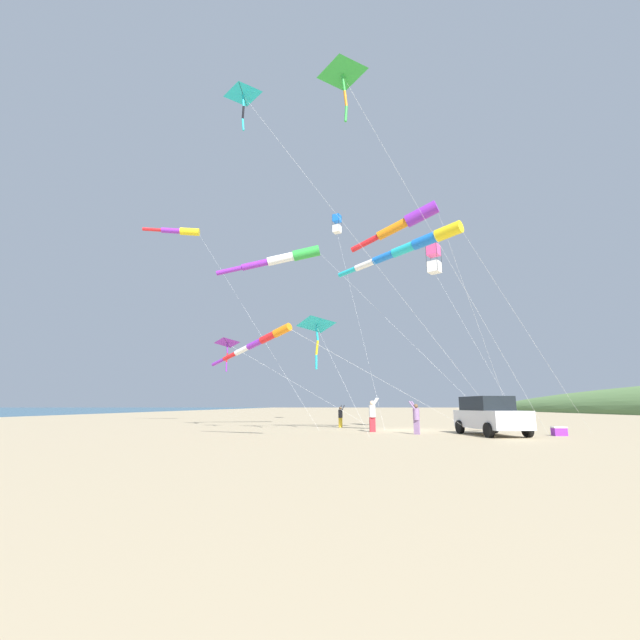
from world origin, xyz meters
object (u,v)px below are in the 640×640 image
Objects in this scene: kite_windsock_orange_high_right at (283,258)px; person_bystander_far at (416,416)px; kite_windsock_white_trailing at (411,247)px; kite_delta_long_streamer_left at (317,325)px; person_child_green_jacket at (490,416)px; person_child_grey_jacket at (341,415)px; kite_box_rainbow_low_near at (337,224)px; kite_delta_magenta_far_left at (343,76)px; kite_windsock_long_streamer_right at (260,342)px; kite_windsock_teal_far_right at (406,222)px; kite_delta_blue_topmost at (228,343)px; parked_car at (489,415)px; kite_box_red_high_left at (434,259)px; person_adult_flyer at (372,413)px; cooler_box at (559,431)px; kite_delta_checkered_midright at (244,96)px; kite_windsock_small_distant at (180,231)px.

person_bystander_far is at bearing -36.35° from kite_windsock_orange_high_right.
kite_windsock_white_trailing reaches higher than kite_delta_long_streamer_left.
person_bystander_far reaches higher than person_child_green_jacket.
person_child_grey_jacket is 0.08× the size of kite_box_rainbow_low_near.
kite_delta_magenta_far_left is 13.47m from kite_delta_long_streamer_left.
kite_windsock_long_streamer_right is 8.90m from kite_windsock_white_trailing.
kite_delta_blue_topmost is at bearing 152.32° from kite_windsock_teal_far_right.
kite_windsock_long_streamer_right is at bearing -157.94° from person_child_green_jacket.
parked_car is 9.44m from kite_box_red_high_left.
person_adult_flyer is at bearing -33.22° from kite_delta_long_streamer_left.
person_adult_flyer is 6.54m from person_child_green_jacket.
kite_windsock_orange_high_right is (-11.98, 3.17, 10.44)m from person_child_green_jacket.
parked_car is 0.61× the size of kite_delta_long_streamer_left.
kite_box_red_high_left is (3.88, 0.10, 8.91)m from person_adult_flyer.
person_child_grey_jacket is 6.30m from kite_delta_long_streamer_left.
kite_delta_long_streamer_left is 8.18m from kite_windsock_teal_far_right.
person_child_green_jacket is 0.92× the size of person_bystander_far.
cooler_box is 0.09× the size of kite_delta_long_streamer_left.
kite_box_red_high_left reaches higher than kite_windsock_white_trailing.
parked_car is 2.75× the size of person_bystander_far.
person_bystander_far is at bearing -75.69° from kite_box_rainbow_low_near.
kite_delta_magenta_far_left is at bearing -90.77° from kite_box_rainbow_low_near.
kite_windsock_orange_high_right reaches higher than parked_car.
kite_box_red_high_left is 0.66× the size of kite_windsock_orange_high_right.
kite_windsock_orange_high_right reaches higher than kite_box_red_high_left.
kite_delta_long_streamer_left is at bearing 142.24° from person_bystander_far.
kite_windsock_orange_high_right is at bearing 146.90° from kite_delta_long_streamer_left.
kite_box_rainbow_low_near reaches higher than kite_windsock_teal_far_right.
kite_windsock_orange_high_right is (-5.45, 3.56, 10.26)m from person_adult_flyer.
kite_windsock_long_streamer_right is 0.72× the size of kite_box_rainbow_low_near.
kite_windsock_orange_high_right is at bearing 79.95° from kite_delta_checkered_midright.
person_child_green_jacket is 11.22m from kite_delta_long_streamer_left.
kite_windsock_long_streamer_right is 1.32× the size of kite_delta_blue_topmost.
person_child_green_jacket is 13.52m from kite_windsock_long_streamer_right.
kite_delta_checkered_midright is 1.79× the size of kite_delta_blue_topmost.
person_adult_flyer is 10.33m from kite_delta_blue_topmost.
person_child_green_jacket is 5.10m from person_bystander_far.
person_bystander_far is 0.09× the size of kite_box_rainbow_low_near.
kite_delta_magenta_far_left is at bearing -154.38° from cooler_box.
kite_box_red_high_left reaches higher than kite_delta_blue_topmost.
kite_delta_checkered_midright is 14.31m from kite_delta_blue_topmost.
kite_delta_magenta_far_left is at bearing -34.10° from kite_delta_checkered_midright.
parked_car is 9.97m from person_child_grey_jacket.
person_child_grey_jacket is at bearing -18.45° from kite_windsock_small_distant.
cooler_box is 0.04× the size of kite_delta_magenta_far_left.
kite_windsock_white_trailing is at bearing 49.96° from kite_delta_magenta_far_left.
person_bystander_far is 0.12× the size of kite_windsock_long_streamer_right.
kite_windsock_teal_far_right reaches higher than cooler_box.
kite_box_red_high_left is 0.83× the size of kite_windsock_white_trailing.
kite_box_red_high_left is at bearing -20.39° from kite_windsock_orange_high_right.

